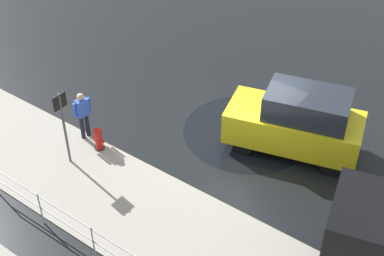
{
  "coord_description": "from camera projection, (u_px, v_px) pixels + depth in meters",
  "views": [
    {
      "loc": [
        -6.17,
        11.27,
        10.31
      ],
      "look_at": [
        1.09,
        1.36,
        0.9
      ],
      "focal_mm": 50.0,
      "sensor_mm": 36.0,
      "label": 1
    }
  ],
  "objects": [
    {
      "name": "puddle_patch",
      "position": [
        247.0,
        131.0,
        16.81
      ],
      "size": [
        4.03,
        4.03,
        0.01
      ],
      "primitive_type": "cylinder",
      "color": "black",
      "rests_on": "ground"
    },
    {
      "name": "moving_hatchback",
      "position": [
        297.0,
        122.0,
        15.52
      ],
      "size": [
        4.21,
        2.67,
        2.06
      ],
      "color": "yellow",
      "rests_on": "ground"
    },
    {
      "name": "kerb_strip",
      "position": [
        161.0,
        225.0,
        13.69
      ],
      "size": [
        24.0,
        3.2,
        0.04
      ],
      "primitive_type": "cube",
      "color": "gray",
      "rests_on": "ground"
    },
    {
      "name": "ground_plane",
      "position": [
        247.0,
        142.0,
        16.39
      ],
      "size": [
        60.0,
        60.0,
        0.0
      ],
      "primitive_type": "plane",
      "color": "black"
    },
    {
      "name": "pedestrian",
      "position": [
        83.0,
        112.0,
        16.0
      ],
      "size": [
        0.32,
        0.56,
        1.62
      ],
      "color": "blue",
      "rests_on": "ground"
    },
    {
      "name": "sign_post",
      "position": [
        63.0,
        119.0,
        14.7
      ],
      "size": [
        0.07,
        0.44,
        2.4
      ],
      "color": "#4C4C51",
      "rests_on": "ground"
    },
    {
      "name": "fire_hydrant",
      "position": [
        99.0,
        139.0,
        15.87
      ],
      "size": [
        0.42,
        0.31,
        0.8
      ],
      "color": "red",
      "rests_on": "ground"
    },
    {
      "name": "metal_railing",
      "position": [
        122.0,
        256.0,
        12.02
      ],
      "size": [
        9.24,
        0.04,
        1.05
      ],
      "color": "#B7BABF",
      "rests_on": "ground"
    }
  ]
}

